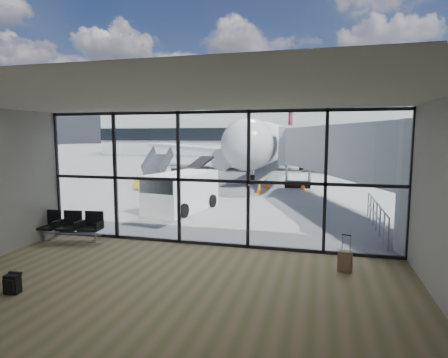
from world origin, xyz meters
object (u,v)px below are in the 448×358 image
at_px(backpack, 12,284).
at_px(mobile_stairs, 154,180).
at_px(seating_row, 71,224).
at_px(belt_loader, 192,173).
at_px(airliner, 277,142).
at_px(suitcase, 345,261).
at_px(service_van, 181,191).

distance_m(backpack, mobile_stairs, 18.17).
bearing_deg(seating_row, belt_loader, 89.30).
bearing_deg(backpack, mobile_stairs, 100.21).
bearing_deg(airliner, belt_loader, -110.11).
bearing_deg(suitcase, service_van, 148.85).
bearing_deg(backpack, suitcase, 19.64).
bearing_deg(mobile_stairs, service_van, -56.91).
xyz_separation_m(belt_loader, mobile_stairs, (-1.28, -4.41, -0.10)).
xyz_separation_m(airliner, service_van, (-1.71, -25.87, -2.03)).
distance_m(backpack, service_van, 10.20).
height_order(backpack, suitcase, suitcase).
bearing_deg(service_van, mobile_stairs, 134.26).
relative_size(seating_row, airliner, 0.06).
height_order(suitcase, service_van, service_van).
distance_m(suitcase, belt_loader, 21.55).
bearing_deg(seating_row, backpack, -76.07).
relative_size(suitcase, airliner, 0.03).
relative_size(service_van, belt_loader, 1.03).
height_order(suitcase, mobile_stairs, mobile_stairs).
height_order(seating_row, service_van, service_van).
bearing_deg(belt_loader, mobile_stairs, -90.35).
bearing_deg(mobile_stairs, belt_loader, 73.37).
xyz_separation_m(service_van, mobile_stairs, (-4.89, 7.40, -0.41)).
bearing_deg(suitcase, belt_loader, 132.03).
bearing_deg(airliner, backpack, -92.52).
bearing_deg(service_van, airliner, 97.00).
distance_m(backpack, suitcase, 8.32).
distance_m(suitcase, mobile_stairs, 18.70).
bearing_deg(seating_row, mobile_stairs, 96.51).
bearing_deg(mobile_stairs, seating_row, -77.47).
height_order(suitcase, airliner, airliner).
distance_m(seating_row, suitcase, 9.21).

